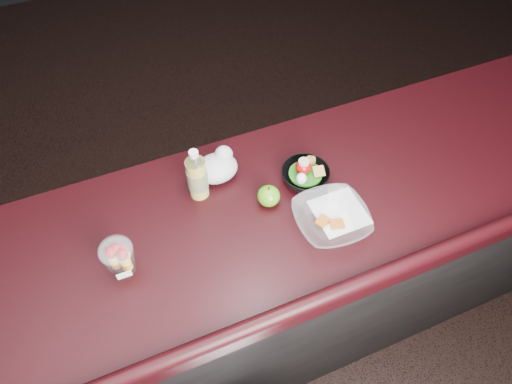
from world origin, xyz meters
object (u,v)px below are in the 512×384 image
(green_apple, at_px, (269,196))
(snack_bowl, at_px, (305,175))
(fruit_cup, at_px, (119,257))
(takeout_bowl, at_px, (331,219))
(lemonade_bottle, at_px, (197,177))

(green_apple, bearing_deg, snack_bowl, 13.90)
(fruit_cup, relative_size, snack_bowl, 0.66)
(green_apple, xyz_separation_m, takeout_bowl, (0.15, -0.16, -0.01))
(fruit_cup, height_order, green_apple, fruit_cup)
(lemonade_bottle, height_order, snack_bowl, lemonade_bottle)
(lemonade_bottle, xyz_separation_m, takeout_bowl, (0.35, -0.28, -0.06))
(lemonade_bottle, bearing_deg, fruit_cup, -147.90)
(lemonade_bottle, height_order, takeout_bowl, lemonade_bottle)
(takeout_bowl, bearing_deg, fruit_cup, 171.88)
(fruit_cup, distance_m, snack_bowl, 0.66)
(fruit_cup, bearing_deg, lemonade_bottle, 32.10)
(snack_bowl, bearing_deg, green_apple, -166.10)
(green_apple, relative_size, takeout_bowl, 0.31)
(takeout_bowl, bearing_deg, lemonade_bottle, 141.06)
(lemonade_bottle, bearing_deg, snack_bowl, -13.89)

